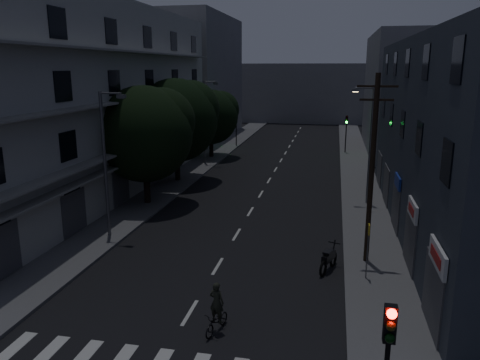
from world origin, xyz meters
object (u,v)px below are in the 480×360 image
(traffic_signal_near, at_px, (388,353))
(utility_pole, at_px, (372,166))
(bus_stop_sign, at_px, (368,241))
(cyclist, at_px, (217,315))
(motorcycle, at_px, (328,260))

(traffic_signal_near, bearing_deg, utility_pole, 88.14)
(bus_stop_sign, xyz_separation_m, cyclist, (-5.55, -5.37, -1.23))
(bus_stop_sign, bearing_deg, motorcycle, 153.96)
(traffic_signal_near, relative_size, motorcycle, 2.05)
(traffic_signal_near, xyz_separation_m, motorcycle, (-1.40, 11.16, -2.57))
(traffic_signal_near, xyz_separation_m, bus_stop_sign, (0.28, 10.34, -1.21))
(utility_pole, xyz_separation_m, motorcycle, (-1.80, -1.19, -4.34))
(bus_stop_sign, bearing_deg, cyclist, -135.95)
(bus_stop_sign, bearing_deg, traffic_signal_near, -91.56)
(motorcycle, bearing_deg, utility_pole, 53.56)
(cyclist, bearing_deg, bus_stop_sign, 59.61)
(motorcycle, bearing_deg, bus_stop_sign, -6.02)
(traffic_signal_near, height_order, utility_pole, utility_pole)
(traffic_signal_near, height_order, bus_stop_sign, traffic_signal_near)
(cyclist, bearing_deg, motorcycle, 73.52)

